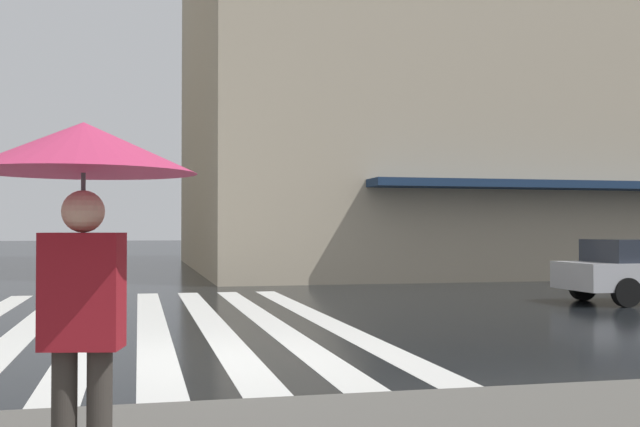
% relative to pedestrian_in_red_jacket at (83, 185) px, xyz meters
% --- Properties ---
extents(ground_plane, '(220.00, 220.00, 0.00)m').
position_rel_pedestrian_in_red_jacket_xyz_m(ground_plane, '(5.62, -1.21, -1.86)').
color(ground_plane, black).
extents(zebra_crossing, '(13.00, 6.50, 0.01)m').
position_rel_pedestrian_in_red_jacket_xyz_m(zebra_crossing, '(9.62, -0.52, -1.85)').
color(zebra_crossing, silver).
rests_on(zebra_crossing, ground_plane).
extents(haussmann_block_corner, '(20.63, 29.32, 22.58)m').
position_rel_pedestrian_in_red_jacket_xyz_m(haussmann_block_corner, '(27.83, -17.14, 9.20)').
color(haussmann_block_corner, tan).
rests_on(haussmann_block_corner, ground_plane).
extents(pedestrian_in_red_jacket, '(1.17, 1.17, 2.03)m').
position_rel_pedestrian_in_red_jacket_xyz_m(pedestrian_in_red_jacket, '(0.00, 0.00, 0.00)').
color(pedestrian_in_red_jacket, maroon).
rests_on(pedestrian_in_red_jacket, sidewalk_pavement).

